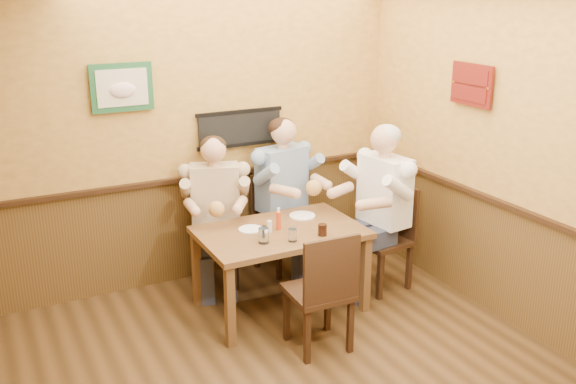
{
  "coord_description": "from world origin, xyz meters",
  "views": [
    {
      "loc": [
        -1.45,
        -3.12,
        2.79
      ],
      "look_at": [
        0.9,
        1.45,
        1.1
      ],
      "focal_mm": 40.0,
      "sensor_mm": 36.0,
      "label": 1
    }
  ],
  "objects_px": {
    "water_glass_mid": "(293,235)",
    "pepper_shaker": "(264,231)",
    "chair_near_side": "(318,289)",
    "cola_tumbler": "(322,230)",
    "chair_back_left": "(217,239)",
    "diner_tan_shirt": "(216,220)",
    "chair_back_right": "(282,223)",
    "water_glass_left": "(264,236)",
    "dining_table": "(280,239)",
    "diner_white_elder": "(383,217)",
    "salt_shaker": "(270,226)",
    "hot_sauce_bottle": "(279,220)",
    "diner_blue_polo": "(282,203)",
    "chair_right_end": "(382,238)"
  },
  "relations": [
    {
      "from": "water_glass_mid",
      "to": "pepper_shaker",
      "type": "distance_m",
      "value": 0.26
    },
    {
      "from": "chair_near_side",
      "to": "cola_tumbler",
      "type": "xyz_separation_m",
      "value": [
        0.28,
        0.43,
        0.3
      ]
    },
    {
      "from": "chair_near_side",
      "to": "pepper_shaker",
      "type": "relative_size",
      "value": 10.89
    },
    {
      "from": "chair_back_left",
      "to": "diner_tan_shirt",
      "type": "xyz_separation_m",
      "value": [
        0.0,
        0.0,
        0.2
      ]
    },
    {
      "from": "chair_back_right",
      "to": "diner_tan_shirt",
      "type": "distance_m",
      "value": 0.72
    },
    {
      "from": "water_glass_left",
      "to": "dining_table",
      "type": "bearing_deg",
      "value": 38.71
    },
    {
      "from": "water_glass_mid",
      "to": "pepper_shaker",
      "type": "relative_size",
      "value": 1.17
    },
    {
      "from": "diner_tan_shirt",
      "to": "cola_tumbler",
      "type": "bearing_deg",
      "value": -40.48
    },
    {
      "from": "diner_white_elder",
      "to": "water_glass_left",
      "type": "relative_size",
      "value": 10.98
    },
    {
      "from": "diner_white_elder",
      "to": "chair_back_right",
      "type": "bearing_deg",
      "value": -148.7
    },
    {
      "from": "water_glass_left",
      "to": "salt_shaker",
      "type": "relative_size",
      "value": 1.29
    },
    {
      "from": "diner_white_elder",
      "to": "chair_near_side",
      "type": "bearing_deg",
      "value": -66.59
    },
    {
      "from": "chair_back_right",
      "to": "water_glass_left",
      "type": "bearing_deg",
      "value": -136.07
    },
    {
      "from": "hot_sauce_bottle",
      "to": "pepper_shaker",
      "type": "height_order",
      "value": "hot_sauce_bottle"
    },
    {
      "from": "chair_near_side",
      "to": "diner_blue_polo",
      "type": "height_order",
      "value": "diner_blue_polo"
    },
    {
      "from": "dining_table",
      "to": "salt_shaker",
      "type": "distance_m",
      "value": 0.18
    },
    {
      "from": "diner_tan_shirt",
      "to": "salt_shaker",
      "type": "bearing_deg",
      "value": -53.88
    },
    {
      "from": "dining_table",
      "to": "chair_right_end",
      "type": "relative_size",
      "value": 1.41
    },
    {
      "from": "diner_blue_polo",
      "to": "chair_near_side",
      "type": "bearing_deg",
      "value": -117.61
    },
    {
      "from": "chair_back_left",
      "to": "cola_tumbler",
      "type": "xyz_separation_m",
      "value": [
        0.58,
        -1.0,
        0.34
      ]
    },
    {
      "from": "diner_blue_polo",
      "to": "chair_back_left",
      "type": "bearing_deg",
      "value": 169.76
    },
    {
      "from": "chair_back_right",
      "to": "chair_right_end",
      "type": "bearing_deg",
      "value": -62.79
    },
    {
      "from": "diner_tan_shirt",
      "to": "diner_white_elder",
      "type": "height_order",
      "value": "diner_white_elder"
    },
    {
      "from": "cola_tumbler",
      "to": "water_glass_mid",
      "type": "bearing_deg",
      "value": 179.95
    },
    {
      "from": "dining_table",
      "to": "chair_back_left",
      "type": "relative_size",
      "value": 1.52
    },
    {
      "from": "salt_shaker",
      "to": "pepper_shaker",
      "type": "bearing_deg",
      "value": -140.9
    },
    {
      "from": "chair_back_right",
      "to": "diner_tan_shirt",
      "type": "height_order",
      "value": "diner_tan_shirt"
    },
    {
      "from": "chair_back_right",
      "to": "chair_right_end",
      "type": "xyz_separation_m",
      "value": [
        0.65,
        -0.8,
        0.01
      ]
    },
    {
      "from": "chair_right_end",
      "to": "diner_tan_shirt",
      "type": "height_order",
      "value": "diner_tan_shirt"
    },
    {
      "from": "chair_right_end",
      "to": "salt_shaker",
      "type": "xyz_separation_m",
      "value": [
        -1.14,
        0.06,
        0.3
      ]
    },
    {
      "from": "chair_back_left",
      "to": "pepper_shaker",
      "type": "height_order",
      "value": "chair_back_left"
    },
    {
      "from": "diner_white_elder",
      "to": "water_glass_mid",
      "type": "bearing_deg",
      "value": -86.44
    },
    {
      "from": "chair_back_left",
      "to": "pepper_shaker",
      "type": "relative_size",
      "value": 9.95
    },
    {
      "from": "pepper_shaker",
      "to": "chair_right_end",
      "type": "bearing_deg",
      "value": 0.34
    },
    {
      "from": "water_glass_mid",
      "to": "hot_sauce_bottle",
      "type": "bearing_deg",
      "value": 86.7
    },
    {
      "from": "chair_back_left",
      "to": "water_glass_left",
      "type": "relative_size",
      "value": 7.1
    },
    {
      "from": "diner_blue_polo",
      "to": "salt_shaker",
      "type": "height_order",
      "value": "diner_blue_polo"
    },
    {
      "from": "diner_blue_polo",
      "to": "water_glass_left",
      "type": "height_order",
      "value": "diner_blue_polo"
    },
    {
      "from": "diner_blue_polo",
      "to": "cola_tumbler",
      "type": "distance_m",
      "value": 1.03
    },
    {
      "from": "salt_shaker",
      "to": "chair_right_end",
      "type": "bearing_deg",
      "value": -3.08
    },
    {
      "from": "chair_back_left",
      "to": "water_glass_mid",
      "type": "height_order",
      "value": "chair_back_left"
    },
    {
      "from": "water_glass_left",
      "to": "salt_shaker",
      "type": "bearing_deg",
      "value": 53.22
    },
    {
      "from": "water_glass_left",
      "to": "pepper_shaker",
      "type": "xyz_separation_m",
      "value": [
        0.07,
        0.13,
        -0.02
      ]
    },
    {
      "from": "dining_table",
      "to": "water_glass_mid",
      "type": "bearing_deg",
      "value": -95.2
    },
    {
      "from": "chair_right_end",
      "to": "diner_tan_shirt",
      "type": "relative_size",
      "value": 0.76
    },
    {
      "from": "chair_right_end",
      "to": "water_glass_mid",
      "type": "distance_m",
      "value": 1.13
    },
    {
      "from": "dining_table",
      "to": "chair_near_side",
      "type": "relative_size",
      "value": 1.39
    },
    {
      "from": "chair_right_end",
      "to": "pepper_shaker",
      "type": "bearing_deg",
      "value": -97.51
    },
    {
      "from": "chair_right_end",
      "to": "diner_tan_shirt",
      "type": "distance_m",
      "value": 1.58
    },
    {
      "from": "diner_blue_polo",
      "to": "pepper_shaker",
      "type": "bearing_deg",
      "value": -137.21
    }
  ]
}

